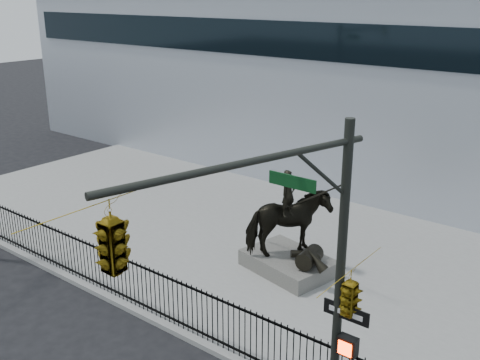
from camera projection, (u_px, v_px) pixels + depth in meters
The scene contains 7 objects.
ground at pixel (107, 331), 15.73m from camera, with size 120.00×120.00×0.00m, color black.
plaza at pixel (256, 244), 20.92m from camera, with size 30.00×12.00×0.15m, color gray.
building at pixel (406, 83), 29.17m from camera, with size 44.00×14.00×9.00m, color #B1B6C0.
picket_fence at pixel (138, 285), 16.37m from camera, with size 22.10×0.10×1.50m.
statue_plinth at pixel (288, 263), 18.73m from camera, with size 2.87×1.97×0.54m, color #514E4A.
equestrian_statue at pixel (291, 225), 18.25m from camera, with size 3.61×2.62×3.12m.
traffic_signal_right at pixel (246, 270), 8.90m from camera, with size 2.17×6.86×7.00m.
Camera 1 is at (11.33, -8.32, 9.06)m, focal length 42.00 mm.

